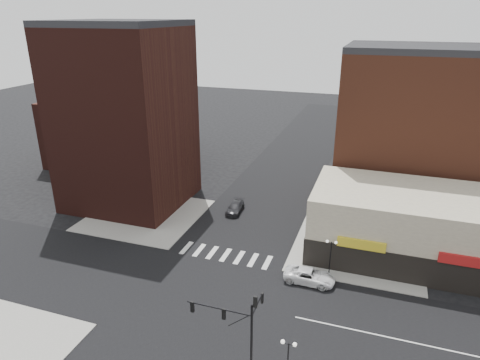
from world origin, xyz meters
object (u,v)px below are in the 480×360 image
(white_suv, at_px, (310,276))
(street_lamp_ne, at_px, (331,249))
(street_lamp_se_a, at_px, (288,352))
(traffic_signal, at_px, (241,321))
(dark_sedan_north, at_px, (235,208))

(white_suv, bearing_deg, street_lamp_ne, -40.90)
(street_lamp_ne, bearing_deg, street_lamp_se_a, -93.58)
(street_lamp_se_a, distance_m, white_suv, 14.26)
(street_lamp_se_a, relative_size, white_suv, 0.77)
(traffic_signal, xyz_separation_m, street_lamp_se_a, (3.76, -0.17, -1.67))
(traffic_signal, bearing_deg, street_lamp_ne, 73.25)
(street_lamp_ne, height_order, white_suv, street_lamp_ne)
(white_suv, distance_m, dark_sedan_north, 18.88)
(traffic_signal, xyz_separation_m, white_suv, (2.98, 13.84, -4.22))
(traffic_signal, distance_m, street_lamp_se_a, 4.12)
(traffic_signal, bearing_deg, dark_sedan_north, 110.34)
(street_lamp_se_a, bearing_deg, street_lamp_ne, 86.42)
(dark_sedan_north, bearing_deg, street_lamp_se_a, -67.17)
(traffic_signal, distance_m, dark_sedan_north, 29.54)
(street_lamp_se_a, distance_m, street_lamp_ne, 16.03)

